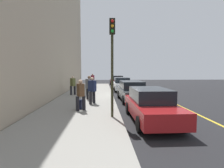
# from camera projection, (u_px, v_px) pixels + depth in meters

# --- Properties ---
(ground_plane) EXTENTS (56.00, 56.00, 0.00)m
(ground_plane) POSITION_uv_depth(u_px,v_px,m) (125.00, 97.00, 15.74)
(ground_plane) COLOR black
(sidewalk) EXTENTS (28.00, 4.60, 0.15)m
(sidewalk) POSITION_uv_depth(u_px,v_px,m) (87.00, 97.00, 15.58)
(sidewalk) COLOR gray
(sidewalk) RESTS_ON ground
(building_facade) EXTENTS (32.00, 0.80, 15.00)m
(building_facade) POSITION_uv_depth(u_px,v_px,m) (52.00, 7.00, 14.87)
(building_facade) COLOR tan
(building_facade) RESTS_ON ground
(lane_stripe_centre) EXTENTS (28.00, 0.14, 0.01)m
(lane_stripe_centre) POSITION_uv_depth(u_px,v_px,m) (161.00, 97.00, 15.89)
(lane_stripe_centre) COLOR gold
(lane_stripe_centre) RESTS_ON ground
(parked_car_maroon) EXTENTS (4.82, 2.03, 1.51)m
(parked_car_maroon) POSITION_uv_depth(u_px,v_px,m) (117.00, 81.00, 27.88)
(parked_car_maroon) COLOR black
(parked_car_maroon) RESTS_ON ground
(parked_car_white) EXTENTS (4.71, 1.90, 1.51)m
(parked_car_white) POSITION_uv_depth(u_px,v_px,m) (122.00, 84.00, 20.94)
(parked_car_white) COLOR black
(parked_car_white) RESTS_ON ground
(parked_car_charcoal) EXTENTS (4.68, 2.02, 1.51)m
(parked_car_charcoal) POSITION_uv_depth(u_px,v_px,m) (132.00, 91.00, 13.99)
(parked_car_charcoal) COLOR black
(parked_car_charcoal) RESTS_ON ground
(parked_car_red) EXTENTS (4.75, 1.94, 1.51)m
(parked_car_red) POSITION_uv_depth(u_px,v_px,m) (151.00, 105.00, 8.46)
(parked_car_red) COLOR black
(parked_car_red) RESTS_ON ground
(pedestrian_olive_coat) EXTENTS (0.54, 0.52, 1.71)m
(pedestrian_olive_coat) POSITION_uv_depth(u_px,v_px,m) (73.00, 85.00, 16.28)
(pedestrian_olive_coat) COLOR black
(pedestrian_olive_coat) RESTS_ON sidewalk
(pedestrian_brown_coat) EXTENTS (0.54, 0.52, 1.70)m
(pedestrian_brown_coat) POSITION_uv_depth(u_px,v_px,m) (81.00, 94.00, 9.95)
(pedestrian_brown_coat) COLOR black
(pedestrian_brown_coat) RESTS_ON sidewalk
(pedestrian_burgundy_coat) EXTENTS (0.49, 0.53, 1.66)m
(pedestrian_burgundy_coat) POSITION_uv_depth(u_px,v_px,m) (93.00, 79.00, 27.05)
(pedestrian_burgundy_coat) COLOR black
(pedestrian_burgundy_coat) RESTS_ON sidewalk
(pedestrian_navy_coat) EXTENTS (0.52, 0.56, 1.76)m
(pedestrian_navy_coat) POSITION_uv_depth(u_px,v_px,m) (92.00, 90.00, 11.97)
(pedestrian_navy_coat) COLOR black
(pedestrian_navy_coat) RESTS_ON sidewalk
(pedestrian_grey_coat) EXTENTS (0.56, 0.56, 1.80)m
(pedestrian_grey_coat) POSITION_uv_depth(u_px,v_px,m) (89.00, 87.00, 13.70)
(pedestrian_grey_coat) COLOR black
(pedestrian_grey_coat) RESTS_ON sidewalk
(traffic_light_pole) EXTENTS (0.35, 0.26, 4.58)m
(traffic_light_pole) POSITION_uv_depth(u_px,v_px,m) (112.00, 52.00, 8.44)
(traffic_light_pole) COLOR #2D2D19
(traffic_light_pole) RESTS_ON sidewalk
(rolling_suitcase) EXTENTS (0.34, 0.22, 0.90)m
(rolling_suitcase) POSITION_uv_depth(u_px,v_px,m) (80.00, 104.00, 10.45)
(rolling_suitcase) COLOR #191E38
(rolling_suitcase) RESTS_ON sidewalk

